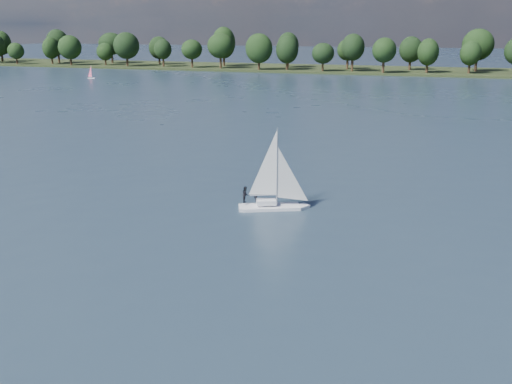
% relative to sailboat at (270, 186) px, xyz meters
% --- Properties ---
extents(ground, '(700.00, 700.00, 0.00)m').
position_rel_sailboat_xyz_m(ground, '(11.92, 64.28, -2.36)').
color(ground, '#233342').
rests_on(ground, ground).
extents(far_shore, '(660.00, 40.00, 1.50)m').
position_rel_sailboat_xyz_m(far_shore, '(11.92, 176.28, -2.36)').
color(far_shore, black).
rests_on(far_shore, ground).
extents(sailboat, '(6.62, 4.10, 8.45)m').
position_rel_sailboat_xyz_m(sailboat, '(0.00, 0.00, 0.00)').
color(sailboat, white).
rests_on(sailboat, ground).
extents(dinghy_pink, '(2.87, 1.28, 4.49)m').
position_rel_sailboat_xyz_m(dinghy_pink, '(-95.03, 117.47, -1.30)').
color(dinghy_pink, white).
rests_on(dinghy_pink, ground).
extents(treeline, '(563.02, 73.73, 18.26)m').
position_rel_sailboat_xyz_m(treeline, '(16.79, 172.22, 5.78)').
color(treeline, black).
rests_on(treeline, ground).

